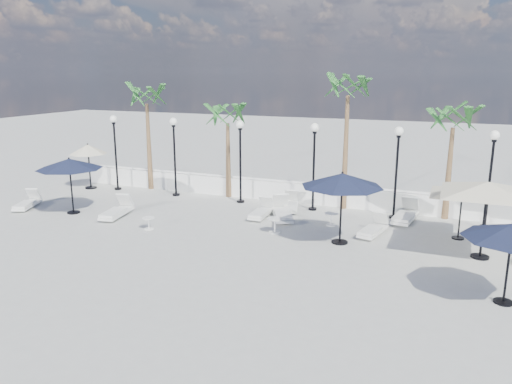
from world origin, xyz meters
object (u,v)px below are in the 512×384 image
at_px(lounger_0, 27,203).
at_px(parasol_cream_sq_b, 488,182).
at_px(lounger_7, 405,215).
at_px(parasol_navy_mid, 342,180).
at_px(lounger_1, 117,211).
at_px(parasol_cream_sq_a, 463,187).
at_px(lounger_5, 373,229).
at_px(parasol_navy_left, 69,164).
at_px(lounger_3, 291,205).
at_px(lounger_4, 261,212).
at_px(parasol_cream_small, 88,150).
at_px(parasol_navy_right, 512,232).
at_px(lounger_2, 282,212).

distance_m(lounger_0, parasol_cream_sq_b, 18.91).
relative_size(lounger_7, parasol_navy_mid, 0.76).
height_order(lounger_1, parasol_cream_sq_a, parasol_cream_sq_a).
bearing_deg(lounger_5, lounger_1, -159.47).
height_order(lounger_7, parasol_navy_left, parasol_navy_left).
bearing_deg(parasol_cream_sq_a, parasol_navy_left, -170.46).
distance_m(parasol_navy_mid, parasol_cream_sq_b, 4.65).
xyz_separation_m(lounger_3, lounger_5, (3.97, -2.15, -0.00)).
bearing_deg(parasol_cream_sq_b, lounger_3, 157.19).
height_order(lounger_4, parasol_cream_small, parasol_cream_small).
relative_size(lounger_1, parasol_navy_left, 0.77).
xyz_separation_m(lounger_0, parasol_cream_small, (0.01, 4.24, 1.81)).
height_order(parasol_navy_right, parasol_cream_sq_a, parasol_navy_right).
xyz_separation_m(lounger_4, parasol_cream_sq_a, (7.76, 0.11, 1.74)).
height_order(lounger_7, parasol_navy_mid, parasol_navy_mid).
bearing_deg(lounger_2, lounger_7, -7.17).
bearing_deg(parasol_cream_sq_a, lounger_5, -166.14).
bearing_deg(lounger_1, parasol_cream_small, 129.73).
distance_m(lounger_1, lounger_2, 7.01).
bearing_deg(parasol_navy_left, lounger_4, 17.78).
xyz_separation_m(lounger_5, parasol_navy_left, (-12.58, -1.88, 1.93)).
bearing_deg(lounger_0, parasol_navy_mid, -19.45).
distance_m(parasol_navy_mid, parasol_navy_right, 5.98).
relative_size(lounger_4, parasol_cream_small, 0.77).
relative_size(lounger_1, lounger_5, 1.11).
relative_size(lounger_4, parasol_navy_right, 0.73).
xyz_separation_m(lounger_0, lounger_7, (16.01, 4.26, 0.04)).
xyz_separation_m(parasol_navy_left, parasol_cream_sq_a, (15.55, 2.61, -0.19)).
distance_m(lounger_4, parasol_navy_mid, 4.77).
xyz_separation_m(parasol_navy_mid, parasol_navy_right, (5.12, -3.08, -0.31)).
bearing_deg(lounger_4, parasol_navy_mid, -29.91).
bearing_deg(parasol_cream_small, lounger_1, -40.06).
distance_m(lounger_0, lounger_4, 10.62).
height_order(lounger_0, lounger_3, lounger_3).
relative_size(lounger_7, parasol_cream_small, 0.93).
bearing_deg(lounger_7, lounger_1, -154.23).
distance_m(lounger_4, parasol_navy_left, 8.41).
bearing_deg(lounger_4, parasol_navy_left, -164.68).
bearing_deg(parasol_navy_mid, parasol_cream_small, 165.73).
xyz_separation_m(lounger_0, parasol_navy_right, (19.23, -2.43, 1.76)).
xyz_separation_m(lounger_1, parasol_cream_sq_a, (13.43, 2.39, 1.71)).
relative_size(lounger_4, parasol_navy_left, 0.66).
distance_m(lounger_5, parasol_cream_sq_b, 4.47).
relative_size(lounger_1, parasol_navy_right, 0.84).
bearing_deg(lounger_7, lounger_5, -105.66).
bearing_deg(lounger_5, lounger_4, -175.87).
distance_m(lounger_5, parasol_cream_small, 15.34).
xyz_separation_m(parasol_navy_left, parasol_cream_sq_b, (16.25, 0.82, 0.39)).
bearing_deg(parasol_navy_right, lounger_4, 150.44).
distance_m(lounger_4, lounger_5, 4.82).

